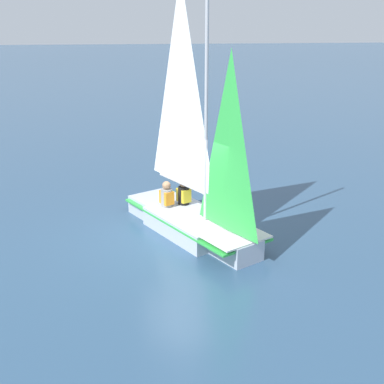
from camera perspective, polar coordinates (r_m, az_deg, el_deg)
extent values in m
plane|color=#2D4C6B|center=(12.22, 0.00, -4.80)|extent=(260.00, 260.00, 0.00)
cube|color=#B2BCCC|center=(12.12, 0.00, -3.76)|extent=(2.78, 2.34, 0.48)
cube|color=#B2BCCC|center=(10.92, 5.25, -6.55)|extent=(1.25, 1.15, 0.48)
cube|color=#B2BCCC|center=(13.44, -4.23, -1.47)|extent=(1.43, 1.54, 0.48)
cube|color=green|center=(12.06, 0.00, -3.08)|extent=(4.47, 3.16, 0.05)
cube|color=silver|center=(11.15, 3.61, -4.45)|extent=(2.34, 2.05, 0.04)
cylinder|color=#B7B7BC|center=(10.85, 1.71, 10.62)|extent=(0.08, 0.08, 5.74)
cylinder|color=#B7B7BC|center=(12.13, -1.22, 1.03)|extent=(1.81, 0.92, 0.07)
pyramid|color=white|center=(11.60, -1.31, 12.72)|extent=(1.71, 0.86, 4.88)
pyramid|color=green|center=(10.38, 4.41, 5.73)|extent=(1.34, 0.68, 3.96)
cube|color=black|center=(13.91, -5.44, -1.09)|extent=(0.09, 0.06, 0.34)
cube|color=black|center=(12.84, -0.98, -2.46)|extent=(0.36, 0.34, 0.45)
cylinder|color=black|center=(12.68, -0.99, -0.46)|extent=(0.40, 0.40, 0.50)
cube|color=yellow|center=(12.67, -0.99, -0.36)|extent=(0.42, 0.38, 0.35)
sphere|color=#A87A56|center=(12.56, -1.00, 1.04)|extent=(0.22, 0.22, 0.22)
cylinder|color=white|center=(12.54, -1.00, 1.39)|extent=(0.28, 0.28, 0.06)
cube|color=black|center=(12.70, -2.98, -2.75)|extent=(0.36, 0.34, 0.45)
cylinder|color=gray|center=(12.53, -3.02, -0.73)|extent=(0.40, 0.40, 0.50)
cube|color=orange|center=(12.52, -3.02, -0.62)|extent=(0.42, 0.38, 0.35)
sphere|color=#A87A56|center=(12.42, -3.05, 0.78)|extent=(0.22, 0.22, 0.22)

